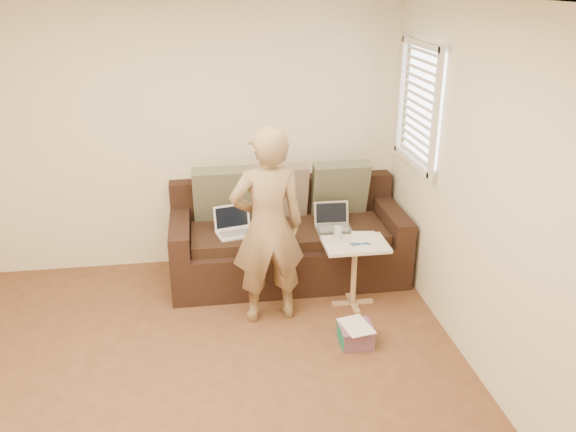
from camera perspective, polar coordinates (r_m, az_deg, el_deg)
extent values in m
plane|color=brown|center=(4.28, -8.21, -17.60)|extent=(4.50, 4.50, 0.00)
plane|color=white|center=(3.29, -10.81, 19.74)|extent=(4.50, 4.50, 0.00)
plane|color=beige|center=(5.72, -9.31, 7.58)|extent=(4.00, 0.00, 4.00)
plane|color=beige|center=(4.06, 20.09, 0.33)|extent=(0.00, 4.50, 4.50)
imported|color=olive|center=(4.76, -1.98, -1.04)|extent=(0.65, 0.48, 1.68)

